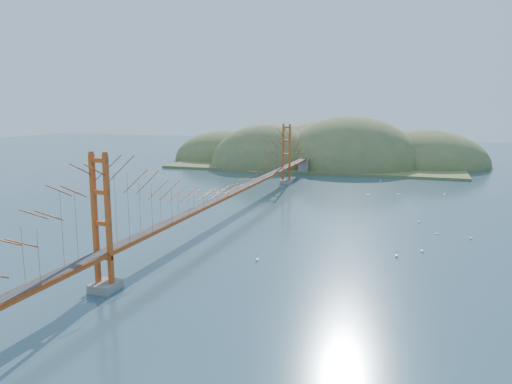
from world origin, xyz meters
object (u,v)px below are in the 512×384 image
(sailboat_0, at_px, (422,250))
(sailboat_2, at_px, (437,233))
(bridge, at_px, (232,166))
(sailboat_1, at_px, (471,237))

(sailboat_0, relative_size, sailboat_2, 1.17)
(bridge, bearing_deg, sailboat_0, -21.66)
(sailboat_2, bearing_deg, bridge, 175.96)
(sailboat_1, bearing_deg, bridge, 174.63)
(bridge, bearing_deg, sailboat_2, -4.04)
(sailboat_1, distance_m, sailboat_2, 3.73)
(sailboat_1, distance_m, sailboat_0, 8.98)
(sailboat_0, distance_m, sailboat_2, 8.35)
(sailboat_1, height_order, sailboat_0, sailboat_0)
(sailboat_1, bearing_deg, sailboat_0, -126.92)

